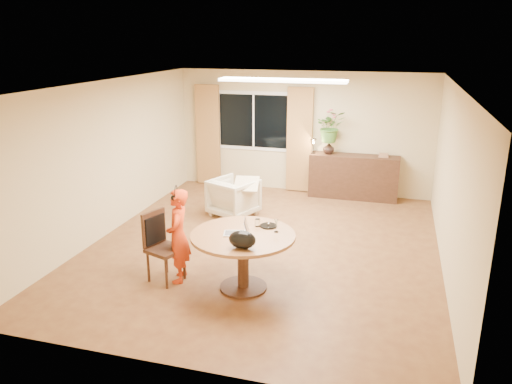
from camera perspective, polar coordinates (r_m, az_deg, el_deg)
floor at (r=8.20m, az=0.88°, el=-6.22°), size 6.50×6.50×0.00m
ceiling at (r=7.55m, az=0.98°, el=12.18°), size 6.50×6.50×0.00m
wall_back at (r=10.87m, az=5.37°, el=6.80°), size 5.50×0.00×5.50m
wall_left at (r=8.86m, az=-16.56°, el=3.72°), size 0.00×6.50×6.50m
wall_right at (r=7.58m, az=21.46°, el=0.97°), size 0.00×6.50×6.50m
window at (r=11.07m, az=-0.28°, el=8.12°), size 1.70×0.03×1.30m
curtain_left at (r=11.39m, az=-5.50°, el=6.49°), size 0.55×0.08×2.25m
curtain_right at (r=10.82m, az=4.99°, el=5.92°), size 0.55×0.08×2.25m
ceiling_panel at (r=8.71m, az=3.05°, el=12.63°), size 2.20×0.35×0.05m
dining_table at (r=6.66m, az=-1.49°, el=-6.17°), size 1.39×1.39×0.79m
dining_chair at (r=7.04m, az=-10.33°, el=-6.28°), size 0.59×0.57×0.99m
child at (r=6.96m, az=-8.88°, el=-4.97°), size 0.55×0.42×1.33m
laptop at (r=6.56m, az=-2.39°, el=-3.94°), size 0.37×0.29×0.22m
tumbler at (r=6.84m, az=0.18°, el=-3.52°), size 0.08×0.08×0.10m
wine_glass at (r=6.63m, az=2.33°, el=-3.86°), size 0.08×0.08×0.18m
pot_lid at (r=6.84m, az=1.44°, el=-3.82°), size 0.26×0.26×0.04m
handbag at (r=6.12m, az=-1.58°, el=-5.47°), size 0.39×0.30×0.23m
armchair at (r=9.47m, az=-2.56°, el=-0.60°), size 1.02×1.04×0.72m
throw at (r=9.24m, az=-1.09°, el=1.40°), size 0.54×0.62×0.03m
sideboard at (r=10.68m, az=11.09°, el=1.73°), size 1.84×0.45×0.92m
vase at (r=10.60m, az=8.31°, el=5.00°), size 0.29×0.29×0.25m
bouquet at (r=10.51m, az=8.51°, el=7.41°), size 0.73×0.68×0.66m
book_stack at (r=10.54m, az=14.38°, el=4.10°), size 0.21×0.16×0.08m
desk_lamp at (r=10.59m, az=6.58°, el=5.28°), size 0.17×0.17×0.33m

